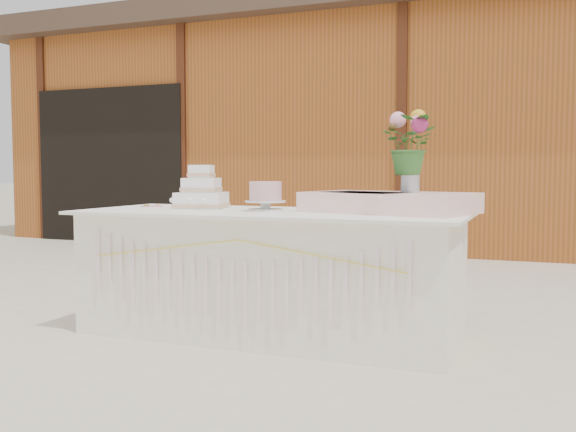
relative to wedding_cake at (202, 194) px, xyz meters
The scene contains 9 objects.
ground 1.04m from the wedding_cake, 12.77° to the right, with size 80.00×80.00×0.00m, color beige.
barn 5.95m from the wedding_cake, 84.74° to the left, with size 12.60×4.60×3.30m.
cake_table 0.74m from the wedding_cake, 13.26° to the right, with size 2.40×1.00×0.77m.
wedding_cake is the anchor object (origin of this frame).
pink_cake_stand 0.54m from the wedding_cake, 13.79° to the right, with size 0.25×0.25×0.18m.
satin_runner 1.27m from the wedding_cake, ahead, with size 0.96×0.55×0.12m, color #FFD2CD.
flower_vase 1.40m from the wedding_cake, ahead, with size 0.11×0.11×0.15m, color silver.
bouquet 1.44m from the wedding_cake, ahead, with size 0.31×0.27×0.34m, color #316629.
loose_flowers 0.44m from the wedding_cake, behind, with size 0.14×0.34×0.02m, color pink, non-canonical shape.
Camera 1 is at (1.55, -3.64, 1.02)m, focal length 40.00 mm.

